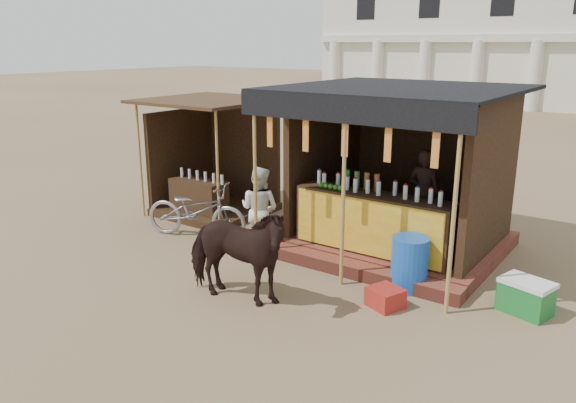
# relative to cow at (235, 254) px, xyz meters

# --- Properties ---
(ground) EXTENTS (120.00, 120.00, 0.00)m
(ground) POSITION_rel_cow_xyz_m (-0.11, -0.21, -0.70)
(ground) COLOR #846B4C
(ground) RESTS_ON ground
(main_stall) EXTENTS (3.60, 3.61, 2.78)m
(main_stall) POSITION_rel_cow_xyz_m (0.91, 3.14, 0.32)
(main_stall) COLOR brown
(main_stall) RESTS_ON ground
(secondary_stall) EXTENTS (2.40, 2.40, 2.38)m
(secondary_stall) POSITION_rel_cow_xyz_m (-3.28, 3.02, 0.15)
(secondary_stall) COLOR #3B2515
(secondary_stall) RESTS_ON ground
(cow) EXTENTS (1.77, 1.03, 1.40)m
(cow) POSITION_rel_cow_xyz_m (0.00, 0.00, 0.00)
(cow) COLOR black
(cow) RESTS_ON ground
(motorbike) EXTENTS (2.04, 1.25, 1.01)m
(motorbike) POSITION_rel_cow_xyz_m (-2.33, 1.63, -0.20)
(motorbike) COLOR #92929A
(motorbike) RESTS_ON ground
(bystander) EXTENTS (0.77, 0.63, 1.46)m
(bystander) POSITION_rel_cow_xyz_m (-0.99, 1.79, 0.03)
(bystander) COLOR silver
(bystander) RESTS_ON ground
(blue_barrel) EXTENTS (0.63, 0.63, 0.78)m
(blue_barrel) POSITION_rel_cow_xyz_m (1.76, 1.77, -0.31)
(blue_barrel) COLOR blue
(blue_barrel) RESTS_ON ground
(red_crate) EXTENTS (0.54, 0.52, 0.27)m
(red_crate) POSITION_rel_cow_xyz_m (1.75, 1.05, -0.57)
(red_crate) COLOR #A2221B
(red_crate) RESTS_ON ground
(cooler) EXTENTS (0.73, 0.59, 0.46)m
(cooler) POSITION_rel_cow_xyz_m (3.33, 1.96, -0.47)
(cooler) COLOR #19722C
(cooler) RESTS_ON ground
(background_building) EXTENTS (26.00, 7.45, 8.18)m
(background_building) POSITION_rel_cow_xyz_m (-2.11, 29.73, 3.28)
(background_building) COLOR silver
(background_building) RESTS_ON ground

